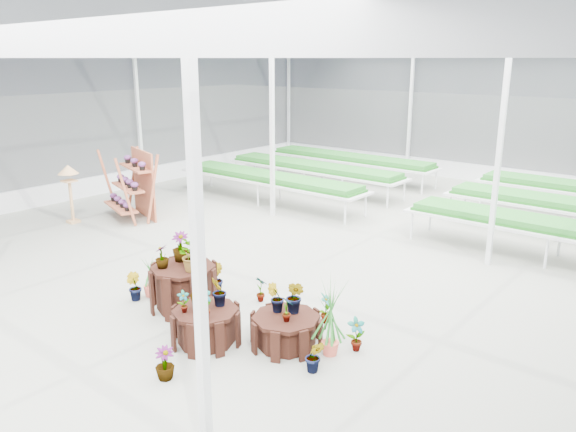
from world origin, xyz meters
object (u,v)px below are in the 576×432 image
Objects in this scene: plinth_tall at (184,287)px; plinth_low at (286,331)px; plinth_mid at (206,326)px; shelf_rack at (129,185)px; bird_table at (71,194)px.

plinth_tall is 1.07× the size of plinth_low.
plinth_mid reaches higher than plinth_low.
shelf_rack is (-5.51, 2.86, 0.53)m from plinth_tall.
plinth_low is at bearing 34.99° from plinth_mid.
shelf_rack reaches higher than plinth_mid.
plinth_low is at bearing 2.60° from plinth_tall.
bird_table reaches higher than plinth_low.
plinth_tall is at bearing 4.93° from bird_table.
plinth_mid is 0.57× the size of shelf_rack.
plinth_mid is 7.86m from bird_table.
plinth_tall reaches higher than plinth_low.
shelf_rack reaches higher than plinth_tall.
plinth_low is 8.68m from bird_table.
bird_table is (-7.53, 2.21, 0.50)m from plinth_mid.
shelf_rack is 1.18× the size of bird_table.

